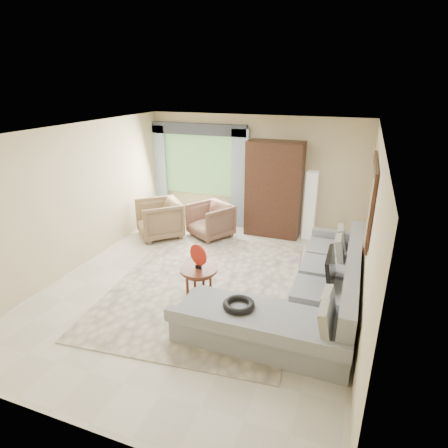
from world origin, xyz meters
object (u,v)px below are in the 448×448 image
at_px(armchair_left, 159,219).
at_px(potted_plant, 167,212).
at_px(coffee_table, 199,284).
at_px(floor_lamp, 310,205).
at_px(armoire, 274,189).
at_px(tv_screen, 331,268).
at_px(sectional_sofa, 308,297).
at_px(armchair_right, 210,221).

xyz_separation_m(armchair_left, potted_plant, (-0.26, 0.83, -0.14)).
relative_size(coffee_table, floor_lamp, 0.39).
bearing_deg(floor_lamp, armoire, -175.71).
bearing_deg(armchair_left, coffee_table, -1.34).
bearing_deg(tv_screen, armchair_left, 156.20).
relative_size(coffee_table, potted_plant, 1.04).
distance_m(tv_screen, potted_plant, 4.82).
distance_m(tv_screen, armchair_left, 4.19).
bearing_deg(floor_lamp, potted_plant, -175.52).
xyz_separation_m(sectional_sofa, armoire, (-1.23, 2.90, 0.77)).
height_order(armchair_right, floor_lamp, floor_lamp).
relative_size(armchair_left, armchair_right, 1.10).
bearing_deg(armchair_right, tv_screen, -6.05).
bearing_deg(coffee_table, armchair_right, 108.35).
height_order(coffee_table, armchair_right, armchair_right).
bearing_deg(armchair_left, armchair_right, 66.97).
distance_m(sectional_sofa, potted_plant, 4.67).
distance_m(armoire, floor_lamp, 0.86).
relative_size(armchair_left, potted_plant, 1.63).
bearing_deg(coffee_table, floor_lamp, 69.22).
bearing_deg(potted_plant, floor_lamp, 4.48).
relative_size(sectional_sofa, armchair_left, 3.76).
height_order(tv_screen, potted_plant, tv_screen).
xyz_separation_m(tv_screen, armoire, (-1.50, 2.72, 0.33)).
relative_size(sectional_sofa, tv_screen, 4.68).
xyz_separation_m(armchair_right, armoire, (1.26, 0.65, 0.67)).
bearing_deg(armoire, armchair_right, -152.75).
distance_m(potted_plant, armoire, 2.71).
xyz_separation_m(tv_screen, armchair_left, (-3.82, 1.69, -0.30)).
xyz_separation_m(coffee_table, armoire, (0.42, 3.16, 0.74)).
bearing_deg(tv_screen, coffee_table, -167.12).
relative_size(tv_screen, floor_lamp, 0.49).
distance_m(armchair_left, armoire, 2.62).
distance_m(tv_screen, coffee_table, 2.02).
distance_m(armchair_right, armoire, 1.57).
bearing_deg(tv_screen, potted_plant, 148.34).
bearing_deg(sectional_sofa, coffee_table, -170.83).
relative_size(potted_plant, floor_lamp, 0.38).
distance_m(tv_screen, armchair_right, 3.47).
xyz_separation_m(sectional_sofa, armchair_right, (-2.49, 2.25, 0.10)).
xyz_separation_m(armoire, floor_lamp, (0.80, 0.06, -0.30)).
distance_m(coffee_table, armchair_right, 2.65).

